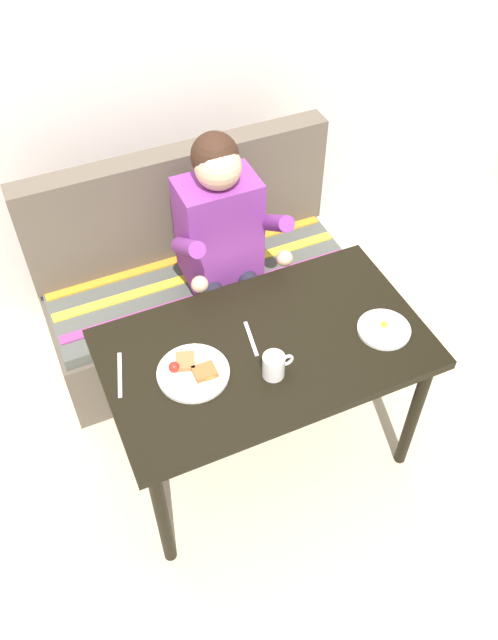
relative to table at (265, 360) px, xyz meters
The scene contains 10 objects.
ground_plane 0.65m from the table, ahead, with size 8.00×8.00×0.00m, color beige.
back_wall 1.43m from the table, 90.00° to the left, with size 4.40×0.10×2.60m, color beige.
table is the anchor object (origin of this frame).
couch 0.83m from the table, 90.00° to the left, with size 1.44×0.56×1.00m.
person 0.60m from the table, 81.85° to the left, with size 0.45×0.61×1.21m.
plate_breakfast 0.30m from the table, behind, with size 0.26×0.26×0.05m.
plate_eggs 0.46m from the table, 14.57° to the right, with size 0.20×0.20×0.04m.
coffee_mug 0.19m from the table, 102.29° to the right, with size 0.12×0.08×0.10m.
fork 0.11m from the table, 125.02° to the left, with size 0.01×0.17×0.01m, color silver.
knife 0.54m from the table, behind, with size 0.01×0.20×0.01m, color silver.
Camera 1 is at (-0.68, -1.39, 2.57)m, focal length 36.54 mm.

